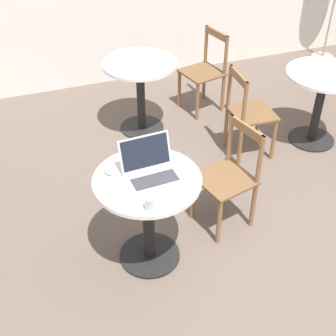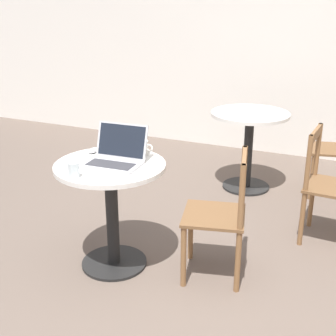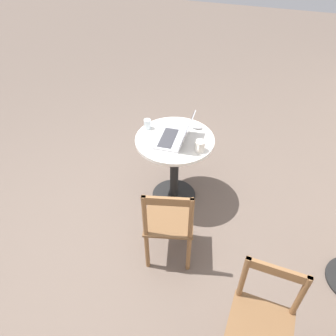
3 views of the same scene
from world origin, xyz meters
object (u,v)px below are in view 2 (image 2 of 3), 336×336
Objects in this scene: chair_near_right at (220,216)px; drinking_glass at (74,170)px; laptop at (115,157)px; mouse at (94,150)px; chair_mid_left at (328,187)px; cafe_table_far at (249,134)px; cafe_table_near at (111,193)px; mug at (142,148)px.

chair_near_right is 9.07× the size of drinking_glass.
mouse is (-0.25, 0.13, -0.03)m from laptop.
chair_mid_left is (0.57, 0.78, 0.00)m from chair_near_right.
chair_mid_left is 2.33× the size of laptop.
chair_mid_left is 8.50× the size of mouse.
cafe_table_near is at bearing -105.59° from cafe_table_far.
mouse is (-0.69, -1.55, 0.22)m from cafe_table_far.
laptop is at bearing -106.80° from mug.
chair_near_right and chair_mid_left have the same top height.
laptop is 3.89× the size of drinking_glass.
chair_near_right is at bearing 1.29° from mouse.
chair_near_right is at bearing -81.73° from cafe_table_far.
cafe_table_far is 2.02× the size of laptop.
cafe_table_near is 5.82× the size of mug.
cafe_table_far is 1.51m from mug.
cafe_table_far is 7.38× the size of mouse.
drinking_glass is at bearing -149.13° from chair_near_right.
mouse is at bearing -162.33° from mug.
cafe_table_near is at bearing -34.73° from mouse.
laptop is at bearing 26.77° from cafe_table_near.
chair_near_right is at bearing -126.10° from chair_mid_left.
laptop reaches higher than chair_mid_left.
mug is 0.57m from drinking_glass.
drinking_glass is (0.14, -0.44, 0.03)m from mouse.
cafe_table_near is 1.76m from cafe_table_far.
drinking_glass is (-0.77, -0.46, 0.36)m from chair_near_right.
chair_mid_left reaches higher than cafe_table_near.
mug is 1.35× the size of drinking_glass.
mug is at bearing -148.94° from chair_mid_left.
laptop reaches higher than cafe_table_far.
cafe_table_far is 1.55m from chair_near_right.
mouse is 0.34m from mug.
laptop is at bearing 70.96° from drinking_glass.
cafe_table_far is 2.08m from drinking_glass.
laptop reaches higher than drinking_glass.
chair_near_right is 0.97m from chair_mid_left.
cafe_table_near is 7.87× the size of drinking_glass.
chair_mid_left is 1.40m from mug.
cafe_table_far is 5.82× the size of mug.
cafe_table_far is at bearing 136.72° from chair_mid_left.
cafe_table_near is at bearing -166.22° from chair_near_right.
chair_near_right reaches higher than mug.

